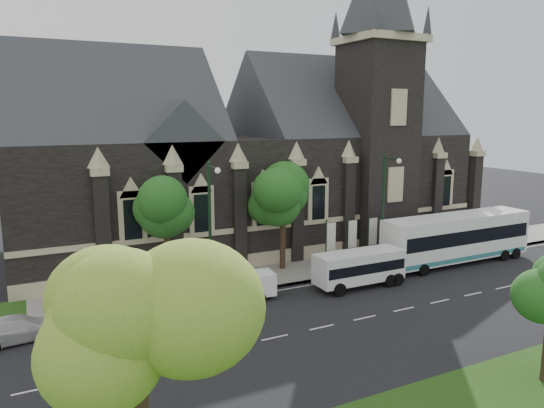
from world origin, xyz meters
TOP-DOWN VIEW (x-y plane):
  - ground at (0.00, 0.00)m, footprint 160.00×160.00m
  - sidewalk at (0.00, 9.50)m, footprint 80.00×5.00m
  - museum at (5.12, 18.78)m, footprint 40.00×17.70m
  - tree_park_near at (-11.77, -8.77)m, footprint 4.42×4.42m
  - tree_walk_right at (3.21, 10.71)m, footprint 4.08×4.08m
  - tree_walk_left at (-5.80, 10.70)m, footprint 3.91×3.91m
  - street_lamp_near at (10.00, 7.09)m, footprint 0.36×1.88m
  - street_lamp_mid at (-4.00, 7.09)m, footprint 0.36×1.88m
  - banner_flag_left at (6.29, 9.00)m, footprint 0.90×0.10m
  - banner_flag_center at (8.29, 9.00)m, footprint 0.90×0.10m
  - banner_flag_right at (10.29, 9.00)m, footprint 0.90×0.10m
  - tour_coach at (16.54, 5.93)m, footprint 13.52×3.12m
  - shuttle_bus at (6.03, 4.71)m, footprint 6.56×2.38m
  - box_trailer at (-1.33, 5.90)m, footprint 3.29×1.94m
  - sedan at (-5.67, 4.70)m, footprint 4.84×1.81m
  - car_far_red at (-10.48, 5.74)m, footprint 3.87×1.66m
  - car_far_white at (-15.41, 5.85)m, footprint 4.89×2.47m

SIDE VIEW (x-z plane):
  - ground at x=0.00m, z-range 0.00..0.00m
  - sidewalk at x=0.00m, z-range 0.00..0.15m
  - car_far_red at x=-10.48m, z-range 0.00..1.30m
  - car_far_white at x=-15.41m, z-range 0.00..1.36m
  - sedan at x=-5.67m, z-range 0.00..1.58m
  - box_trailer at x=-1.33m, z-range 0.12..1.83m
  - shuttle_bus at x=6.03m, z-range 0.21..2.73m
  - tour_coach at x=16.54m, z-range 0.17..4.11m
  - banner_flag_left at x=6.29m, z-range 0.38..4.38m
  - banner_flag_center at x=8.29m, z-range 0.38..4.38m
  - banner_flag_right at x=10.29m, z-range 0.38..4.38m
  - street_lamp_near at x=10.00m, z-range 0.61..9.61m
  - street_lamp_mid at x=-4.00m, z-range 0.61..9.61m
  - tree_walk_left at x=-5.80m, z-range 1.91..9.55m
  - tree_walk_right at x=3.21m, z-range 1.92..9.72m
  - tree_park_near at x=-11.77m, z-range 2.14..10.70m
  - museum at x=5.12m, z-range -6.78..23.12m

